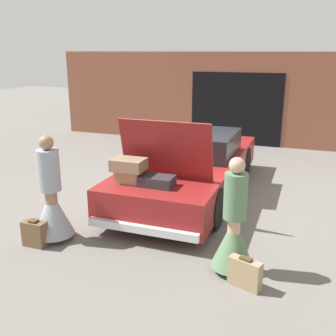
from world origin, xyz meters
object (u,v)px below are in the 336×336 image
at_px(person_left, 52,203).
at_px(person_right, 234,232).
at_px(suitcase_beside_left_person, 35,234).
at_px(car, 190,167).
at_px(suitcase_beside_right_person, 245,273).

bearing_deg(person_left, person_right, 80.66).
xyz_separation_m(person_right, suitcase_beside_left_person, (-2.92, -0.31, -0.36)).
distance_m(car, suitcase_beside_right_person, 3.42).
xyz_separation_m(person_left, suitcase_beside_left_person, (-0.12, -0.30, -0.39)).
xyz_separation_m(car, person_right, (1.40, -2.67, -0.01)).
bearing_deg(suitcase_beside_left_person, suitcase_beside_right_person, -0.10).
bearing_deg(car, suitcase_beside_right_person, -61.55).
relative_size(car, suitcase_beside_right_person, 11.20).
bearing_deg(suitcase_beside_left_person, person_right, 6.12).
height_order(person_right, suitcase_beside_right_person, person_right).
relative_size(person_right, suitcase_beside_right_person, 3.57).
distance_m(person_right, suitcase_beside_right_person, 0.54).
xyz_separation_m(suitcase_beside_left_person, suitcase_beside_right_person, (3.14, -0.01, -0.01)).
height_order(car, person_left, car).
height_order(car, suitcase_beside_right_person, car).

